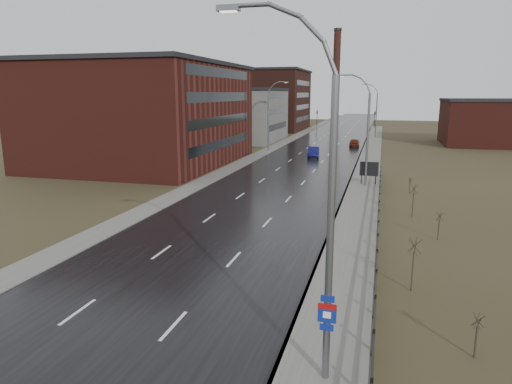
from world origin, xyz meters
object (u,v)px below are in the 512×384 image
Objects in this scene: billboard at (369,170)px; car_far at (354,143)px; streetlight_main at (321,206)px; car_near at (314,152)px.

car_far is at bearing 95.78° from billboard.
streetlight_main is at bearing 90.16° from car_far.
billboard is (0.63, 34.47, -4.36)m from streetlight_main.
car_near is (-8.67, 19.74, -0.92)m from billboard.
car_near is at bearing 113.71° from billboard.
streetlight_main is 55.05m from car_near.
billboard is at bearing -72.62° from car_near.
streetlight_main is 4.79× the size of billboard.
streetlight_main is 2.80× the size of car_far.
billboard is at bearing 93.51° from car_far.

